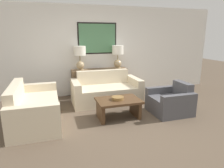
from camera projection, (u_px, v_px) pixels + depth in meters
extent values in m
plane|color=brown|center=(127.00, 126.00, 4.09)|extent=(20.00, 20.00, 0.00)
cube|color=silver|center=(97.00, 51.00, 6.10)|extent=(7.87, 0.10, 2.65)
cube|color=black|center=(97.00, 38.00, 5.96)|extent=(1.18, 0.01, 0.92)
cube|color=#4C7F56|center=(97.00, 38.00, 5.95)|extent=(1.10, 0.02, 0.84)
cube|color=brown|center=(100.00, 82.00, 6.07)|extent=(1.67, 0.37, 0.81)
cylinder|color=tan|center=(80.00, 70.00, 5.81)|extent=(0.20, 0.20, 0.02)
sphere|color=tan|center=(80.00, 65.00, 5.78)|extent=(0.23, 0.23, 0.23)
cylinder|color=#8C7A51|center=(80.00, 58.00, 5.73)|extent=(0.02, 0.02, 0.17)
cylinder|color=white|center=(80.00, 51.00, 5.67)|extent=(0.34, 0.34, 0.26)
cylinder|color=tan|center=(118.00, 68.00, 6.14)|extent=(0.20, 0.20, 0.02)
sphere|color=tan|center=(118.00, 63.00, 6.11)|extent=(0.23, 0.23, 0.23)
cylinder|color=#8C7A51|center=(118.00, 57.00, 6.06)|extent=(0.02, 0.02, 0.17)
cylinder|color=white|center=(118.00, 50.00, 6.01)|extent=(0.34, 0.34, 0.26)
cube|color=beige|center=(107.00, 95.00, 5.35)|extent=(1.46, 0.75, 0.45)
cube|color=beige|center=(103.00, 85.00, 5.73)|extent=(1.46, 0.18, 0.84)
cube|color=beige|center=(76.00, 94.00, 5.17)|extent=(0.18, 0.93, 0.64)
cube|color=beige|center=(134.00, 89.00, 5.65)|extent=(0.18, 0.93, 0.64)
cube|color=beige|center=(41.00, 111.00, 4.26)|extent=(0.75, 1.46, 0.45)
cube|color=beige|center=(16.00, 105.00, 4.08)|extent=(0.18, 1.46, 0.84)
cube|color=beige|center=(33.00, 123.00, 3.45)|extent=(0.93, 0.18, 0.64)
cube|color=beige|center=(38.00, 96.00, 4.97)|extent=(0.93, 0.18, 0.64)
cube|color=#4C331E|center=(118.00, 101.00, 4.39)|extent=(0.95, 0.66, 0.05)
cube|color=#4C331E|center=(100.00, 112.00, 4.32)|extent=(0.07, 0.53, 0.38)
cube|color=#4C331E|center=(135.00, 108.00, 4.56)|extent=(0.07, 0.53, 0.38)
cylinder|color=olive|center=(118.00, 98.00, 4.37)|extent=(0.26, 0.26, 0.07)
cube|color=#4C4C51|center=(166.00, 105.00, 4.70)|extent=(0.68, 0.57, 0.39)
cube|color=#4C4C51|center=(182.00, 97.00, 4.78)|extent=(0.18, 0.57, 0.72)
cube|color=#4C4C51|center=(161.00, 97.00, 5.03)|extent=(0.86, 0.14, 0.55)
cube|color=#4C4C51|center=(179.00, 107.00, 4.38)|extent=(0.86, 0.14, 0.55)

